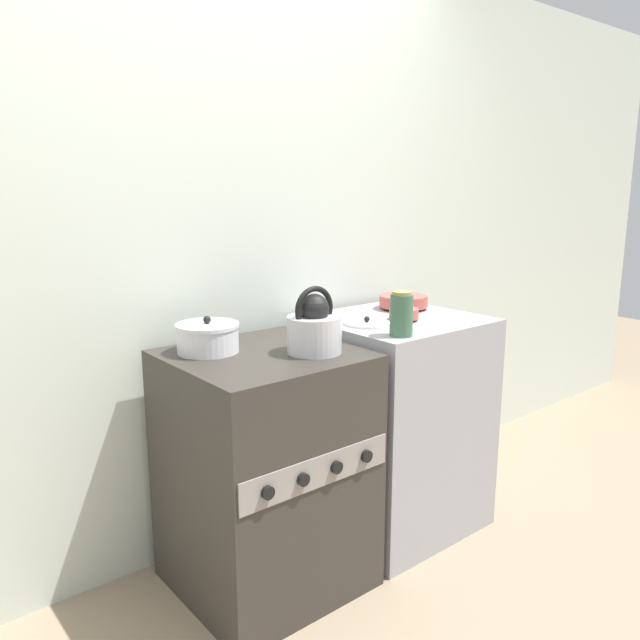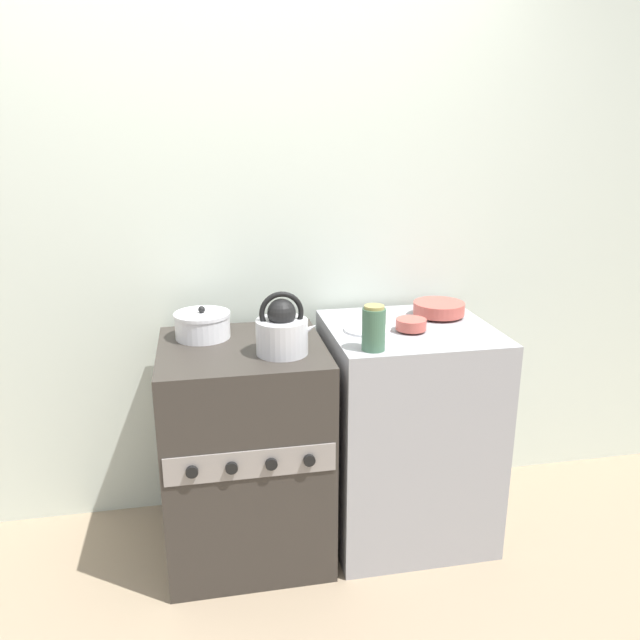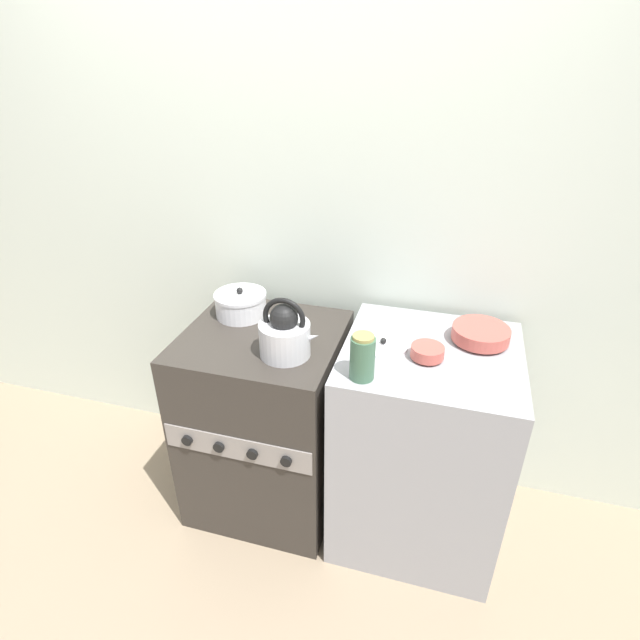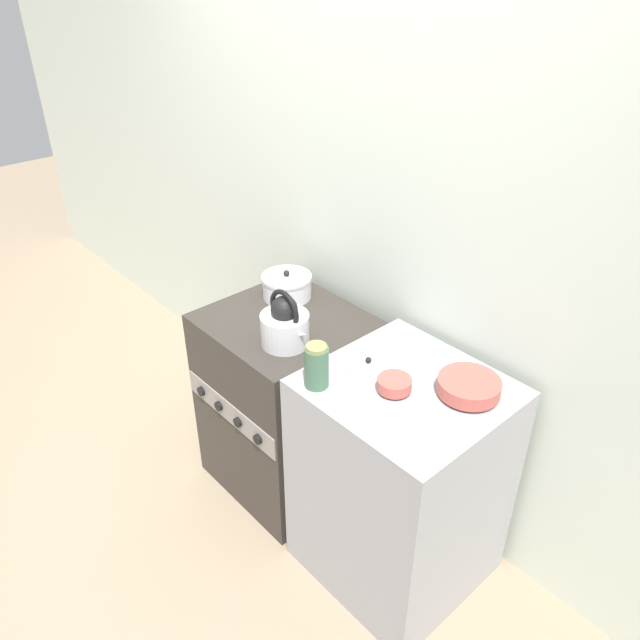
# 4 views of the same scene
# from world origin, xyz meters

# --- Properties ---
(ground_plane) EXTENTS (12.00, 12.00, 0.00)m
(ground_plane) POSITION_xyz_m (0.00, 0.00, 0.00)
(ground_plane) COLOR gray
(wall_back) EXTENTS (7.00, 0.06, 2.50)m
(wall_back) POSITION_xyz_m (0.00, 0.70, 1.25)
(wall_back) COLOR silver
(wall_back) RESTS_ON ground_plane
(stove) EXTENTS (0.65, 0.64, 0.90)m
(stove) POSITION_xyz_m (0.00, 0.31, 0.45)
(stove) COLOR #332D28
(stove) RESTS_ON ground_plane
(counter) EXTENTS (0.67, 0.63, 0.94)m
(counter) POSITION_xyz_m (0.69, 0.32, 0.47)
(counter) COLOR #99999E
(counter) RESTS_ON ground_plane
(kettle) EXTENTS (0.24, 0.20, 0.24)m
(kettle) POSITION_xyz_m (0.15, 0.20, 0.99)
(kettle) COLOR silver
(kettle) RESTS_ON stove
(cooking_pot) EXTENTS (0.23, 0.23, 0.13)m
(cooking_pot) POSITION_xyz_m (-0.15, 0.44, 0.96)
(cooking_pot) COLOR silver
(cooking_pot) RESTS_ON stove
(enamel_bowl) EXTENTS (0.22, 0.22, 0.06)m
(enamel_bowl) POSITION_xyz_m (0.86, 0.44, 0.97)
(enamel_bowl) COLOR #B75147
(enamel_bowl) RESTS_ON counter
(small_ceramic_bowl) EXTENTS (0.12, 0.12, 0.05)m
(small_ceramic_bowl) POSITION_xyz_m (0.67, 0.26, 0.97)
(small_ceramic_bowl) COLOR #B75147
(small_ceramic_bowl) RESTS_ON counter
(storage_jar) EXTENTS (0.09, 0.09, 0.17)m
(storage_jar) POSITION_xyz_m (0.47, 0.08, 1.02)
(storage_jar) COLOR #3F664C
(storage_jar) RESTS_ON counter
(loose_pot_lid) EXTENTS (0.19, 0.19, 0.03)m
(loose_pot_lid) POSITION_xyz_m (0.50, 0.30, 0.94)
(loose_pot_lid) COLOR silver
(loose_pot_lid) RESTS_ON counter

